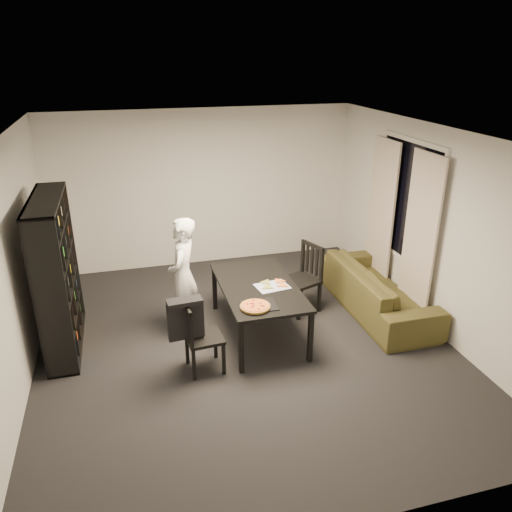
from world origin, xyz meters
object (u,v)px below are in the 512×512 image
object	(u,v)px
bookshelf	(57,275)
sofa	(377,289)
pepperoni_pizza	(255,306)
dining_table	(258,289)
chair_right	(306,273)
chair_left	(197,333)
person	(183,276)
baking_tray	(259,305)

from	to	relation	value
bookshelf	sofa	distance (m)	4.23
pepperoni_pizza	sofa	world-z (taller)	pepperoni_pizza
dining_table	chair_right	world-z (taller)	chair_right
pepperoni_pizza	sofa	bearing A→B (deg)	20.73
dining_table	pepperoni_pizza	world-z (taller)	pepperoni_pizza
chair_left	chair_right	bearing A→B (deg)	-62.56
bookshelf	person	world-z (taller)	bookshelf
chair_right	pepperoni_pizza	world-z (taller)	chair_right
pepperoni_pizza	chair_right	bearing A→B (deg)	45.86
chair_right	baking_tray	size ratio (longest dim) A/B	2.42
chair_left	chair_right	distance (m)	2.02
bookshelf	person	xyz separation A→B (m)	(1.49, -0.05, -0.18)
bookshelf	pepperoni_pizza	size ratio (longest dim) A/B	5.43
chair_left	pepperoni_pizza	world-z (taller)	chair_left
baking_tray	pepperoni_pizza	world-z (taller)	pepperoni_pizza
chair_right	dining_table	bearing A→B (deg)	-81.58
dining_table	chair_left	xyz separation A→B (m)	(-0.89, -0.61, -0.14)
chair_right	sofa	distance (m)	1.04
dining_table	baking_tray	bearing A→B (deg)	-104.35
chair_left	baking_tray	xyz separation A→B (m)	(0.75, 0.07, 0.21)
chair_right	person	size ratio (longest dim) A/B	0.63
bookshelf	person	distance (m)	1.50
bookshelf	dining_table	bearing A→B (deg)	-9.35
dining_table	baking_tray	xyz separation A→B (m)	(-0.14, -0.54, 0.07)
chair_left	baking_tray	world-z (taller)	chair_left
chair_left	dining_table	bearing A→B (deg)	-60.37
sofa	chair_right	bearing A→B (deg)	72.96
pepperoni_pizza	chair_left	bearing A→B (deg)	-178.07
chair_right	baking_tray	bearing A→B (deg)	-64.86
bookshelf	chair_left	xyz separation A→B (m)	(1.50, -1.00, -0.45)
baking_tray	pepperoni_pizza	distance (m)	0.08
person	sofa	bearing A→B (deg)	105.54
person	sofa	xyz separation A→B (m)	(2.69, -0.17, -0.45)
dining_table	pepperoni_pizza	distance (m)	0.62
chair_right	pepperoni_pizza	xyz separation A→B (m)	(-1.02, -1.05, 0.17)
dining_table	sofa	bearing A→B (deg)	5.45
baking_tray	chair_left	bearing A→B (deg)	-174.92
chair_right	sofa	xyz separation A→B (m)	(0.97, -0.30, -0.23)
dining_table	person	world-z (taller)	person
chair_left	chair_right	size ratio (longest dim) A/B	0.90
person	chair_left	bearing A→B (deg)	19.84
bookshelf	chair_left	bearing A→B (deg)	-33.59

